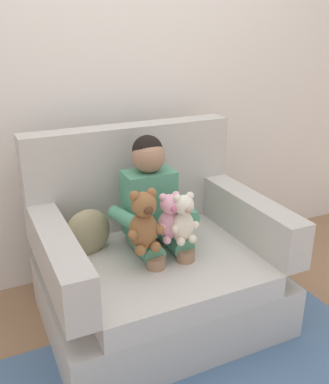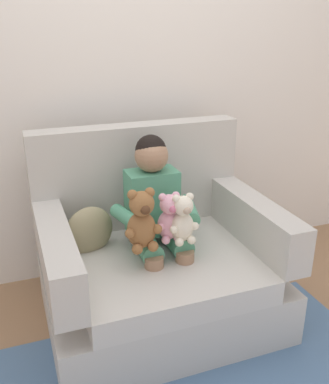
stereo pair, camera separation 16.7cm
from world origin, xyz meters
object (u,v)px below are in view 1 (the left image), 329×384
(seated_child, at_px, (154,209))
(throw_pillow, at_px, (87,234))
(armchair, at_px, (155,264))
(plush_brown, at_px, (144,222))
(plush_pink, at_px, (170,218))
(plush_cream, at_px, (183,219))

(seated_child, relative_size, throw_pillow, 3.17)
(seated_child, xyz_separation_m, throw_pillow, (-0.33, 0.10, -0.11))
(armchair, xyz_separation_m, throw_pillow, (-0.32, 0.12, 0.19))
(armchair, distance_m, seated_child, 0.31)
(plush_brown, relative_size, throw_pillow, 1.15)
(seated_child, bearing_deg, plush_pink, -89.99)
(plush_pink, height_order, throw_pillow, plush_pink)
(armchair, xyz_separation_m, seated_child, (0.01, 0.02, 0.30))
(seated_child, height_order, plush_pink, seated_child)
(armchair, distance_m, plush_cream, 0.37)
(plush_cream, height_order, throw_pillow, plush_cream)
(plush_pink, bearing_deg, armchair, 78.64)
(plush_cream, relative_size, throw_pillow, 0.96)
(armchair, bearing_deg, seated_child, 69.46)
(plush_pink, xyz_separation_m, plush_brown, (-0.15, -0.04, 0.02))
(throw_pillow, bearing_deg, plush_pink, -35.44)
(plush_pink, bearing_deg, plush_cream, -60.22)
(armchair, bearing_deg, throw_pillow, 160.00)
(seated_child, distance_m, plush_pink, 0.15)
(plush_cream, distance_m, plush_brown, 0.20)
(plush_cream, bearing_deg, plush_brown, 156.66)
(plush_pink, bearing_deg, throw_pillow, 123.30)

